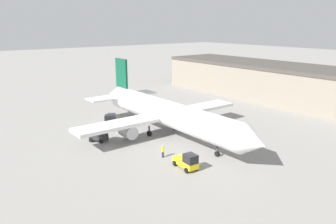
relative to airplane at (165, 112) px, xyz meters
The scene contains 7 objects.
ground_plane 3.65m from the airplane, ahead, with size 400.00×400.00×0.00m, color gray.
terminal_building 35.66m from the airplane, 91.16° to the left, with size 66.53×15.15×8.09m.
airplane is the anchor object (origin of this frame).
ground_crew_worker 9.84m from the airplane, 38.45° to the right, with size 0.37×0.37×1.66m.
baggage_tug 10.53m from the airplane, 108.23° to the right, with size 2.95×2.78×1.87m.
belt_loader_truck 9.73m from the airplane, 144.80° to the right, with size 3.79×3.46×2.54m.
pushback_tug 13.57m from the airplane, 25.27° to the right, with size 3.58×1.94×2.07m.
Camera 1 is at (38.66, -29.76, 16.90)m, focal length 35.00 mm.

